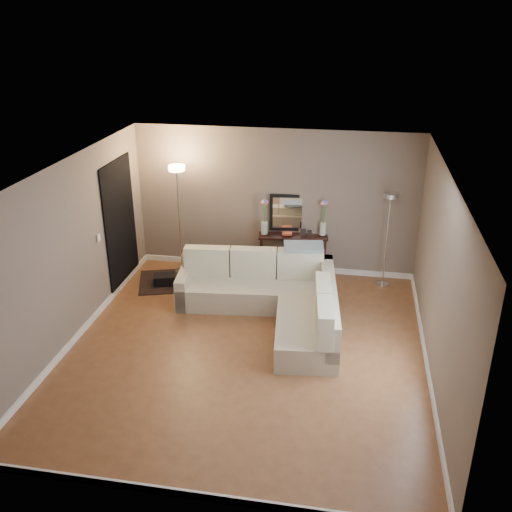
% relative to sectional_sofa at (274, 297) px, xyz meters
% --- Properties ---
extents(floor, '(5.00, 5.50, 0.01)m').
position_rel_sectional_sofa_xyz_m(floor, '(-0.25, -1.03, -0.33)').
color(floor, brown).
rests_on(floor, ground).
extents(ceiling, '(5.00, 5.50, 0.01)m').
position_rel_sectional_sofa_xyz_m(ceiling, '(-0.25, -1.03, 2.28)').
color(ceiling, white).
rests_on(ceiling, ground).
extents(wall_back, '(5.00, 0.02, 2.60)m').
position_rel_sectional_sofa_xyz_m(wall_back, '(-0.25, 1.73, 0.98)').
color(wall_back, '#76685B').
rests_on(wall_back, ground).
extents(wall_front, '(5.00, 0.02, 2.60)m').
position_rel_sectional_sofa_xyz_m(wall_front, '(-0.25, -3.79, 0.98)').
color(wall_front, '#76685B').
rests_on(wall_front, ground).
extents(wall_left, '(0.02, 5.50, 2.60)m').
position_rel_sectional_sofa_xyz_m(wall_left, '(-2.76, -1.03, 0.98)').
color(wall_left, '#76685B').
rests_on(wall_left, ground).
extents(wall_right, '(0.02, 5.50, 2.60)m').
position_rel_sectional_sofa_xyz_m(wall_right, '(2.26, -1.03, 0.98)').
color(wall_right, '#76685B').
rests_on(wall_right, ground).
extents(baseboard_back, '(5.00, 0.03, 0.10)m').
position_rel_sectional_sofa_xyz_m(baseboard_back, '(-0.25, 1.70, -0.27)').
color(baseboard_back, white).
rests_on(baseboard_back, ground).
extents(baseboard_front, '(5.00, 0.03, 0.10)m').
position_rel_sectional_sofa_xyz_m(baseboard_front, '(-0.25, -3.77, -0.27)').
color(baseboard_front, white).
rests_on(baseboard_front, ground).
extents(baseboard_left, '(0.03, 5.50, 0.10)m').
position_rel_sectional_sofa_xyz_m(baseboard_left, '(-2.74, -1.03, -0.27)').
color(baseboard_left, white).
rests_on(baseboard_left, ground).
extents(baseboard_right, '(0.03, 5.50, 0.10)m').
position_rel_sectional_sofa_xyz_m(baseboard_right, '(2.23, -1.03, -0.27)').
color(baseboard_right, white).
rests_on(baseboard_right, ground).
extents(doorway, '(0.02, 1.20, 2.20)m').
position_rel_sectional_sofa_xyz_m(doorway, '(-2.73, 0.67, 0.78)').
color(doorway, black).
rests_on(doorway, ground).
extents(switch_plate, '(0.02, 0.08, 0.12)m').
position_rel_sectional_sofa_xyz_m(switch_plate, '(-2.73, -0.18, 0.88)').
color(switch_plate, white).
rests_on(switch_plate, ground).
extents(sectional_sofa, '(2.72, 2.46, 0.88)m').
position_rel_sectional_sofa_xyz_m(sectional_sofa, '(0.00, 0.00, 0.00)').
color(sectional_sofa, '#BCB398').
rests_on(sectional_sofa, floor).
extents(throw_blanket, '(0.68, 0.46, 0.08)m').
position_rel_sectional_sofa_xyz_m(throw_blanket, '(0.37, 0.66, 0.60)').
color(throw_blanket, '#7F95A4').
rests_on(throw_blanket, sectional_sofa).
extents(console_table, '(1.25, 0.48, 0.75)m').
position_rel_sectional_sofa_xyz_m(console_table, '(0.03, 1.56, 0.10)').
color(console_table, black).
rests_on(console_table, floor).
extents(leaning_mirror, '(0.86, 0.14, 0.67)m').
position_rel_sectional_sofa_xyz_m(leaning_mirror, '(0.09, 1.72, 0.79)').
color(leaning_mirror, black).
rests_on(leaning_mirror, console_table).
extents(table_decor, '(0.52, 0.13, 0.12)m').
position_rel_sectional_sofa_xyz_m(table_decor, '(0.11, 1.53, 0.48)').
color(table_decor, '#D74F26').
rests_on(table_decor, console_table).
extents(flower_vase_left, '(0.15, 0.13, 0.64)m').
position_rel_sectional_sofa_xyz_m(flower_vase_left, '(-0.41, 1.50, 0.72)').
color(flower_vase_left, silver).
rests_on(flower_vase_left, console_table).
extents(flower_vase_right, '(0.15, 0.13, 0.64)m').
position_rel_sectional_sofa_xyz_m(flower_vase_right, '(0.62, 1.63, 0.72)').
color(flower_vase_right, silver).
rests_on(flower_vase_right, console_table).
extents(floor_lamp_lit, '(0.35, 0.35, 1.99)m').
position_rel_sectional_sofa_xyz_m(floor_lamp_lit, '(-1.89, 1.29, 1.08)').
color(floor_lamp_lit, silver).
rests_on(floor_lamp_lit, floor).
extents(floor_lamp_unlit, '(0.26, 0.26, 1.67)m').
position_rel_sectional_sofa_xyz_m(floor_lamp_unlit, '(1.71, 1.38, 0.86)').
color(floor_lamp_unlit, silver).
rests_on(floor_lamp_unlit, floor).
extents(charcoal_rug, '(1.54, 1.32, 0.02)m').
position_rel_sectional_sofa_xyz_m(charcoal_rug, '(-1.88, 0.89, -0.32)').
color(charcoal_rug, black).
rests_on(charcoal_rug, floor).
extents(black_bag, '(0.43, 0.36, 0.24)m').
position_rel_sectional_sofa_xyz_m(black_bag, '(-2.04, 0.73, -0.26)').
color(black_bag, black).
rests_on(black_bag, charcoal_rug).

